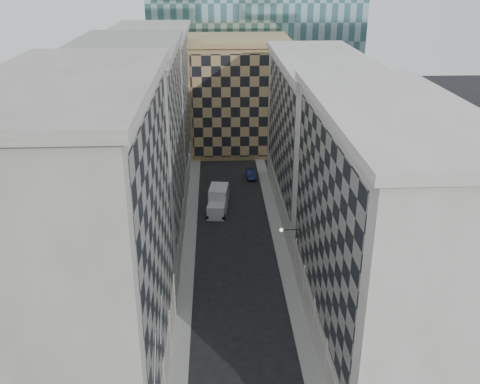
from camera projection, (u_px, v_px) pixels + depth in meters
name	position (u px, v px, depth m)	size (l,w,h in m)	color
sidewalk_west	(188.00, 256.00, 59.14)	(1.50, 100.00, 0.15)	gray
sidewalk_east	(283.00, 254.00, 59.61)	(1.50, 100.00, 0.15)	gray
bldg_left_a	(89.00, 249.00, 36.81)	(10.80, 22.80, 23.70)	gray
bldg_left_b	(133.00, 152.00, 57.19)	(10.80, 22.80, 22.70)	gray
bldg_left_c	(154.00, 106.00, 77.57)	(10.80, 22.80, 21.70)	gray
bldg_right_a	(381.00, 234.00, 42.04)	(10.80, 26.80, 20.70)	#B6B0A7
bldg_right_b	(318.00, 137.00, 67.00)	(10.80, 28.80, 19.70)	#B6B0A7
tan_block	(238.00, 94.00, 90.53)	(16.80, 14.80, 18.80)	#9F8154
flagpoles_left	(158.00, 339.00, 33.96)	(0.10, 6.33, 2.33)	gray
bracket_lamp	(283.00, 230.00, 51.64)	(1.98, 0.36, 0.36)	black
box_truck	(218.00, 201.00, 69.60)	(3.02, 5.90, 3.10)	#BDBDBD
dark_car	(251.00, 174.00, 80.61)	(1.32, 3.79, 1.25)	#101D3D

